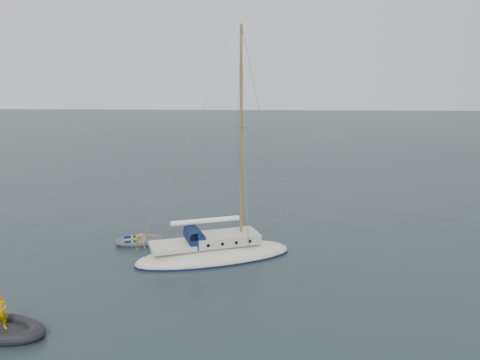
{
  "coord_description": "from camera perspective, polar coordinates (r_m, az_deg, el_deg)",
  "views": [
    {
      "loc": [
        -0.56,
        -25.0,
        8.65
      ],
      "look_at": [
        -2.54,
        0.0,
        3.61
      ],
      "focal_mm": 35.0,
      "sensor_mm": 36.0,
      "label": 1
    }
  ],
  "objects": [
    {
      "name": "ground",
      "position": [
        26.46,
        5.55,
        -7.77
      ],
      "size": [
        300.0,
        300.0,
        0.0
      ],
      "primitive_type": "plane",
      "color": "black",
      "rests_on": "ground"
    },
    {
      "name": "sailboat",
      "position": [
        23.92,
        -3.14,
        -7.52
      ],
      "size": [
        8.48,
        2.54,
        12.08
      ],
      "rotation": [
        0.0,
        0.0,
        0.39
      ],
      "color": "beige",
      "rests_on": "ground"
    },
    {
      "name": "dinghy",
      "position": [
        26.94,
        -12.0,
        -7.23
      ],
      "size": [
        2.82,
        1.27,
        0.4
      ],
      "rotation": [
        0.0,
        0.0,
        0.34
      ],
      "color": "#4D4D52",
      "rests_on": "ground"
    }
  ]
}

